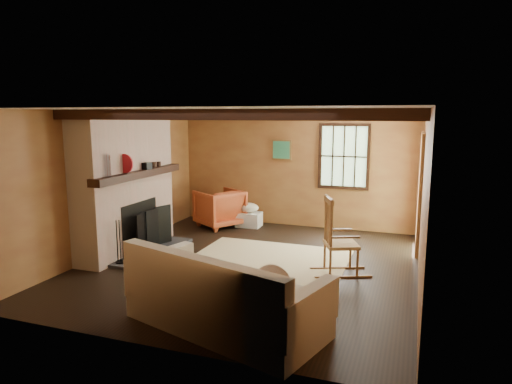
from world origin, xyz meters
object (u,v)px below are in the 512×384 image
at_px(fireplace, 127,188).
at_px(sofa, 223,301).
at_px(armchair, 220,208).
at_px(rocking_chair, 338,242).
at_px(laundry_basket, 249,219).

height_order(fireplace, sofa, fireplace).
distance_m(fireplace, sofa, 3.54).
xyz_separation_m(fireplace, armchair, (0.77, 2.10, -0.71)).
height_order(rocking_chair, sofa, rocking_chair).
xyz_separation_m(fireplace, sofa, (2.70, -2.14, -0.78)).
xyz_separation_m(laundry_basket, armchair, (-0.58, -0.21, 0.24)).
height_order(fireplace, rocking_chair, fireplace).
bearing_deg(fireplace, armchair, 69.87).
bearing_deg(sofa, armchair, 131.65).
distance_m(fireplace, rocking_chair, 3.65).
relative_size(sofa, laundry_basket, 4.87).
relative_size(laundry_basket, armchair, 0.58).
relative_size(fireplace, rocking_chair, 2.07).
xyz_separation_m(sofa, armchair, (-1.93, 4.24, 0.07)).
bearing_deg(fireplace, rocking_chair, 0.90).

